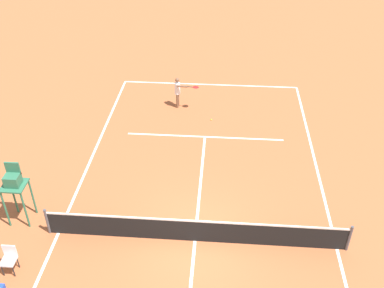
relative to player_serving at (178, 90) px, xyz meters
The scene contains 7 objects.
ground_plane 9.23m from the player_serving, 99.27° to the left, with size 60.00×60.00×0.00m, color #AD5933.
court_lines 9.23m from the player_serving, 99.27° to the left, with size 9.65×23.39×0.01m.
tennis_net 9.19m from the player_serving, 99.27° to the left, with size 10.25×0.10×1.07m.
player_serving is the anchor object (origin of this frame).
tennis_ball 2.28m from the player_serving, 145.25° to the left, with size 0.07×0.07×0.07m, color #CCE033.
umpire_chair 9.74m from the player_serving, 60.65° to the left, with size 0.80×0.80×2.41m.
courtside_chair_near 11.54m from the player_serving, 68.46° to the left, with size 0.44×0.46×0.95m.
Camera 1 is at (-0.71, 10.55, 11.38)m, focal length 41.56 mm.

